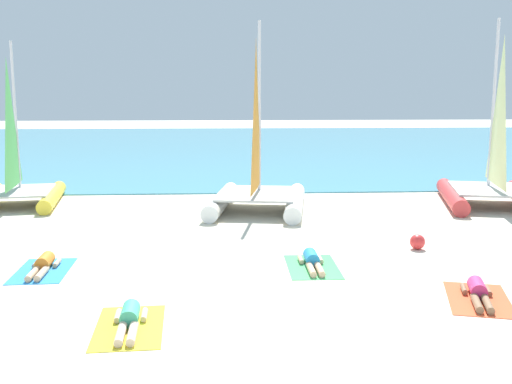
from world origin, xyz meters
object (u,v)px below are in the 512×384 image
sailboat_red (492,179)px  towel_center_left (129,327)px  sunbather_rightmost (478,291)px  sunbather_center_left (129,318)px  sunbather_center_right (312,260)px  beach_ball (417,242)px  towel_leftmost (43,271)px  towel_center_right (312,267)px  towel_rightmost (478,299)px  sailboat_white (258,183)px  sailboat_yellow (17,182)px  sunbather_leftmost (43,264)px

sailboat_red → towel_center_left: size_ratio=3.27×
sunbather_rightmost → towel_center_left: bearing=-155.0°
sailboat_red → sunbather_center_left: bearing=-122.7°
sunbather_center_right → sunbather_rightmost: bearing=-38.3°
towel_center_left → beach_ball: (6.30, 4.61, 0.18)m
sailboat_red → beach_ball: bearing=-114.2°
sunbather_center_left → towel_leftmost: bearing=122.6°
towel_leftmost → sunbather_center_right: bearing=0.4°
towel_center_right → towel_rightmost: bearing=-39.1°
sunbather_center_left → towel_rightmost: size_ratio=0.82×
sailboat_white → sailboat_yellow: 8.15m
sunbather_center_right → towel_rightmost: bearing=-39.2°
sailboat_red → sunbather_center_right: 9.79m
towel_leftmost → beach_ball: size_ratio=5.09×
sunbather_center_right → sunbather_leftmost: bearing=-179.6°
sailboat_red → towel_center_right: 9.85m
sunbather_rightmost → towel_rightmost: bearing=-90.0°
towel_leftmost → sunbather_leftmost: sunbather_leftmost is taller
sunbather_center_right → sunbather_rightmost: (2.79, -2.25, 0.00)m
beach_ball → towel_center_left: bearing=-143.8°
towel_center_right → sunbather_rightmost: bearing=-38.1°
sunbather_center_right → towel_rightmost: (2.77, -2.32, -0.13)m
towel_center_right → sunbather_rightmost: size_ratio=1.23×
sunbather_rightmost → beach_ball: beach_ball is taller
sailboat_yellow → sunbather_center_right: 11.77m
sailboat_white → sunbather_center_right: bearing=-73.8°
sailboat_white → sailboat_red: (7.90, 0.33, 0.02)m
towel_leftmost → towel_rightmost: size_ratio=1.00×
towel_leftmost → sunbather_rightmost: sunbather_rightmost is taller
sailboat_white → sunbather_center_left: bearing=-96.8°
sailboat_red → sunbather_center_right: bearing=-122.4°
sunbather_center_right → beach_ball: beach_ball is taller
towel_leftmost → sailboat_yellow: bearing=111.5°
beach_ball → sunbather_rightmost: bearing=-89.9°
sunbather_center_left → towel_rightmost: (6.29, 0.93, -0.13)m
sailboat_yellow → sunbather_leftmost: sailboat_yellow is taller
sunbather_leftmost → towel_center_left: (2.34, -3.34, -0.13)m
sunbather_leftmost → beach_ball: size_ratio=4.19×
towel_rightmost → sunbather_rightmost: 0.14m
towel_center_left → sunbather_center_left: sunbather_center_left is taller
sailboat_white → towel_center_right: (0.84, -6.47, -0.90)m
sailboat_yellow → sunbather_rightmost: sailboat_yellow is taller
sunbather_center_left → sunbather_center_right: size_ratio=1.00×
towel_center_right → sailboat_red: bearing=43.9°
sunbather_leftmost → sunbather_rightmost: (8.64, -2.28, 0.00)m
sailboat_red → towel_leftmost: (-12.91, -6.77, -0.92)m
sunbather_rightmost → sunbather_leftmost: bearing=-179.4°
sailboat_yellow → towel_center_right: 11.82m
sunbather_leftmost → sunbather_center_left: 4.02m
sunbather_rightmost → towel_leftmost: bearing=-179.0°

